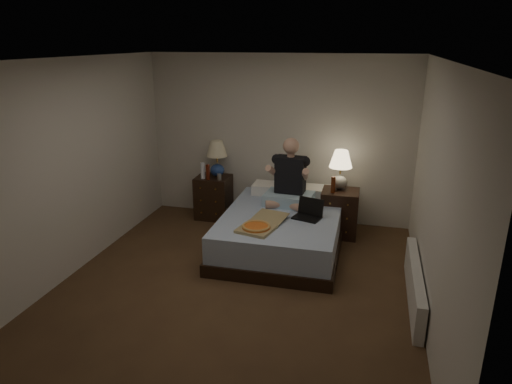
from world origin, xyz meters
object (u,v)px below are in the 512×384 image
(bed, at_px, (281,231))
(water_bottle, at_px, (203,171))
(pizza_box, at_px, (256,227))
(laptop, at_px, (307,210))
(person, at_px, (290,172))
(nightstand_left, at_px, (214,197))
(beer_bottle_left, at_px, (208,172))
(soda_can, at_px, (219,177))
(beer_bottle_right, at_px, (333,185))
(lamp_right, at_px, (340,170))
(nightstand_right, at_px, (339,213))
(radiator, at_px, (414,284))
(lamp_left, at_px, (217,158))

(bed, distance_m, water_bottle, 1.65)
(bed, xyz_separation_m, pizza_box, (-0.19, -0.62, 0.29))
(bed, distance_m, laptop, 0.51)
(bed, xyz_separation_m, person, (0.02, 0.38, 0.71))
(nightstand_left, relative_size, beer_bottle_left, 2.89)
(soda_can, xyz_separation_m, beer_bottle_right, (1.71, -0.17, 0.07))
(nightstand_left, bearing_deg, pizza_box, -54.75)
(water_bottle, relative_size, soda_can, 2.50)
(nightstand_left, bearing_deg, lamp_right, -4.35)
(beer_bottle_right, xyz_separation_m, person, (-0.58, -0.17, 0.18))
(soda_can, bearing_deg, laptop, -28.98)
(bed, bearing_deg, nightstand_right, 42.12)
(laptop, xyz_separation_m, radiator, (1.29, -0.84, -0.42))
(nightstand_right, xyz_separation_m, lamp_right, (-0.03, 0.08, 0.61))
(nightstand_left, relative_size, beer_bottle_right, 2.89)
(nightstand_left, distance_m, lamp_left, 0.62)
(lamp_left, distance_m, radiator, 3.47)
(beer_bottle_right, height_order, radiator, beer_bottle_right)
(beer_bottle_left, bearing_deg, nightstand_right, -1.53)
(lamp_right, xyz_separation_m, pizza_box, (-0.87, -1.35, -0.41))
(laptop, distance_m, radiator, 1.60)
(person, bearing_deg, nightstand_left, 163.42)
(person, bearing_deg, pizza_box, -98.03)
(nightstand_left, bearing_deg, water_bottle, -132.59)
(bed, xyz_separation_m, lamp_right, (0.68, 0.74, 0.70))
(bed, distance_m, lamp_left, 1.67)
(water_bottle, bearing_deg, laptop, -25.52)
(bed, xyz_separation_m, nightstand_right, (0.71, 0.65, 0.08))
(beer_bottle_left, height_order, pizza_box, beer_bottle_left)
(lamp_left, bearing_deg, pizza_box, -56.40)
(radiator, bearing_deg, beer_bottle_right, 124.90)
(nightstand_left, xyz_separation_m, beer_bottle_left, (-0.02, -0.15, 0.45))
(nightstand_left, distance_m, laptop, 1.89)
(lamp_left, height_order, radiator, lamp_left)
(nightstand_right, height_order, lamp_right, lamp_right)
(lamp_left, distance_m, beer_bottle_left, 0.28)
(pizza_box, relative_size, radiator, 0.47)
(lamp_right, height_order, beer_bottle_left, lamp_right)
(nightstand_right, bearing_deg, radiator, -60.17)
(lamp_right, relative_size, person, 0.60)
(lamp_left, relative_size, beer_bottle_right, 2.43)
(beer_bottle_left, bearing_deg, water_bottle, 164.31)
(beer_bottle_left, distance_m, person, 1.36)
(lamp_right, bearing_deg, water_bottle, -179.88)
(lamp_right, xyz_separation_m, person, (-0.66, -0.36, 0.02))
(water_bottle, bearing_deg, person, -14.27)
(nightstand_left, xyz_separation_m, person, (1.29, -0.48, 0.63))
(person, relative_size, laptop, 2.74)
(nightstand_right, bearing_deg, lamp_right, 109.05)
(nightstand_left, height_order, beer_bottle_right, beer_bottle_right)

